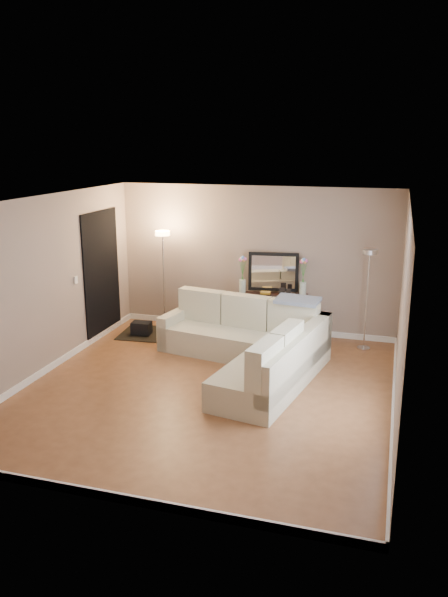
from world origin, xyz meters
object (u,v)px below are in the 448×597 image
(floor_lamp_unlit, at_px, (368,280))
(sectional_sofa, at_px, (252,346))
(console_table, at_px, (267,313))
(floor_lamp_lit, at_px, (163,261))

(floor_lamp_unlit, bearing_deg, sectional_sofa, -140.42)
(console_table, bearing_deg, floor_lamp_lit, -175.46)
(console_table, xyz_separation_m, floor_lamp_lit, (-1.88, -0.15, 0.85))
(console_table, xyz_separation_m, floor_lamp_unlit, (1.69, -0.20, 0.76))
(sectional_sofa, bearing_deg, console_table, 94.03)
(floor_lamp_lit, distance_m, floor_lamp_unlit, 3.57)
(sectional_sofa, distance_m, floor_lamp_lit, 2.58)
(sectional_sofa, bearing_deg, floor_lamp_lit, 145.57)
(sectional_sofa, distance_m, floor_lamp_unlit, 2.22)
(console_table, distance_m, floor_lamp_lit, 2.07)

